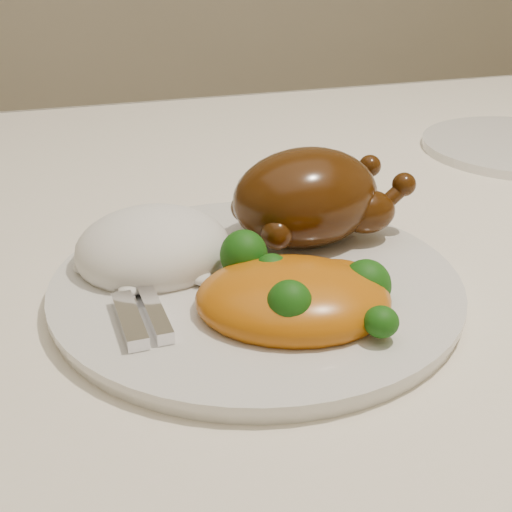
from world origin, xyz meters
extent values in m
cube|color=brown|center=(0.00, 0.00, 0.74)|extent=(1.60, 0.90, 0.04)
cube|color=white|center=(0.00, 0.00, 0.76)|extent=(1.72, 1.02, 0.01)
cube|color=white|center=(0.00, 0.51, 0.68)|extent=(1.72, 0.01, 0.18)
cylinder|color=silver|center=(-0.15, -0.11, 0.77)|extent=(0.38, 0.38, 0.01)
ellipsoid|color=#442407|center=(-0.09, -0.05, 0.82)|extent=(0.14, 0.11, 0.08)
ellipsoid|color=#442407|center=(-0.10, -0.06, 0.84)|extent=(0.07, 0.05, 0.03)
ellipsoid|color=#442407|center=(-0.04, -0.07, 0.81)|extent=(0.05, 0.04, 0.04)
sphere|color=#442407|center=(-0.01, -0.07, 0.83)|extent=(0.02, 0.02, 0.02)
ellipsoid|color=#442407|center=(-0.05, -0.02, 0.81)|extent=(0.05, 0.04, 0.04)
sphere|color=#442407|center=(-0.01, -0.02, 0.83)|extent=(0.02, 0.02, 0.02)
sphere|color=#442407|center=(-0.13, -0.09, 0.81)|extent=(0.03, 0.03, 0.03)
sphere|color=#442407|center=(-0.14, -0.03, 0.81)|extent=(0.03, 0.03, 0.03)
ellipsoid|color=white|center=(-0.22, -0.06, 0.79)|extent=(0.13, 0.12, 0.07)
ellipsoid|color=#D3690D|center=(-0.14, -0.17, 0.79)|extent=(0.16, 0.14, 0.05)
ellipsoid|color=#D3690D|center=(-0.10, -0.15, 0.79)|extent=(0.06, 0.06, 0.03)
ellipsoid|color=#103609|center=(-0.15, -0.19, 0.80)|extent=(0.03, 0.03, 0.03)
ellipsoid|color=#103609|center=(-0.14, -0.16, 0.80)|extent=(0.02, 0.02, 0.02)
ellipsoid|color=#103609|center=(-0.10, -0.22, 0.80)|extent=(0.02, 0.02, 0.02)
ellipsoid|color=#103609|center=(-0.15, -0.14, 0.80)|extent=(0.03, 0.03, 0.03)
ellipsoid|color=#103609|center=(-0.13, -0.17, 0.79)|extent=(0.03, 0.03, 0.03)
ellipsoid|color=#103609|center=(-0.08, -0.17, 0.79)|extent=(0.04, 0.04, 0.04)
ellipsoid|color=#103609|center=(-0.16, -0.12, 0.81)|extent=(0.04, 0.04, 0.04)
cube|color=silver|center=(-0.25, -0.08, 0.79)|extent=(0.02, 0.11, 0.00)
cube|color=silver|center=(-0.25, -0.15, 0.79)|extent=(0.02, 0.07, 0.01)
cube|color=silver|center=(-0.23, -0.15, 0.79)|extent=(0.01, 0.07, 0.01)
cube|color=silver|center=(-0.23, -0.08, 0.79)|extent=(0.02, 0.08, 0.00)
camera|label=1|loc=(-0.29, -0.57, 1.04)|focal=50.00mm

